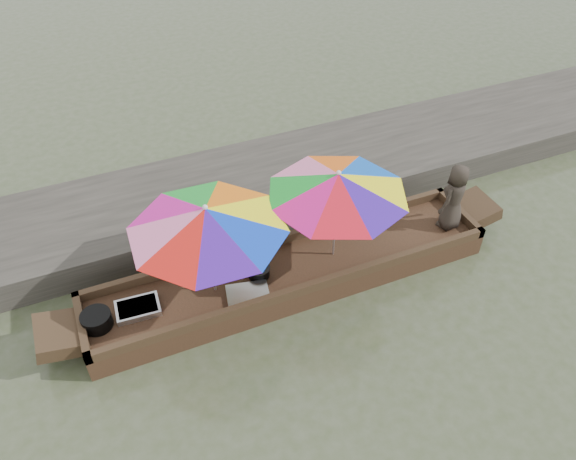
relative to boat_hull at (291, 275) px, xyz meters
name	(u,v)px	position (x,y,z in m)	size (l,w,h in m)	color
water	(291,283)	(0.00, 0.00, -0.17)	(80.00, 80.00, 0.00)	#3D4929
dock	(242,190)	(0.00, 2.20, 0.08)	(22.00, 2.20, 0.50)	#2D2B26
boat_hull	(291,275)	(0.00, 0.00, 0.00)	(6.14, 1.20, 0.35)	black
cooking_pot	(97,320)	(-2.82, 0.00, 0.28)	(0.41, 0.41, 0.21)	black
tray_crayfish	(138,308)	(-2.27, 0.05, 0.22)	(0.60, 0.41, 0.09)	silver
tray_scallop	(248,294)	(-0.78, -0.29, 0.21)	(0.60, 0.41, 0.06)	silver
charcoal_grill	(259,271)	(-0.50, 0.02, 0.25)	(0.32, 0.32, 0.15)	black
supply_bag	(246,261)	(-0.62, 0.26, 0.30)	(0.28, 0.22, 0.26)	silver
vendor	(454,197)	(2.72, -0.12, 0.75)	(0.56, 0.37, 1.15)	#2C251F
umbrella_bow	(210,250)	(-1.17, 0.00, 0.95)	(2.14, 2.14, 1.55)	orange
umbrella_stern	(336,215)	(0.70, 0.00, 0.95)	(2.04, 2.04, 1.55)	blue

